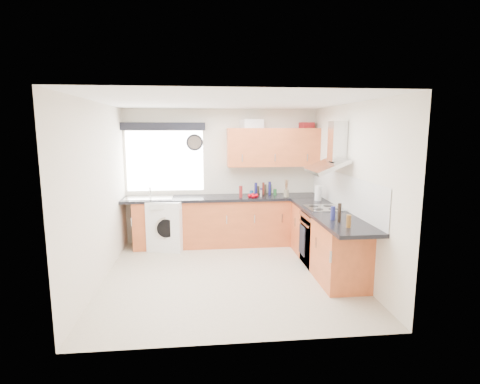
{
  "coord_description": "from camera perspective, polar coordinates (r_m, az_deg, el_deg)",
  "views": [
    {
      "loc": [
        -0.38,
        -5.24,
        2.12
      ],
      "look_at": [
        0.25,
        0.85,
        1.1
      ],
      "focal_mm": 28.0,
      "sensor_mm": 36.0,
      "label": 1
    }
  ],
  "objects": [
    {
      "name": "base_cab_right",
      "position": [
        5.96,
        12.96,
        -7.27
      ],
      "size": [
        0.58,
        2.1,
        0.86
      ],
      "primitive_type": "cube",
      "color": "#AF4E27",
      "rests_on": "ground_plane"
    },
    {
      "name": "splashback",
      "position": [
        6.03,
        15.29,
        0.14
      ],
      "size": [
        0.01,
        3.0,
        0.54
      ],
      "primitive_type": "cube",
      "color": "white",
      "rests_on": "wall_right"
    },
    {
      "name": "jar_8",
      "position": [
        7.08,
        3.58,
        0.54
      ],
      "size": [
        0.04,
        0.04,
        0.23
      ],
      "primitive_type": "cylinder",
      "color": "maroon",
      "rests_on": "worktop_back"
    },
    {
      "name": "base_cab_back",
      "position": [
        6.96,
        -3.44,
        -4.6
      ],
      "size": [
        3.0,
        0.58,
        0.86
      ],
      "primitive_type": "cube",
      "color": "#AF4E27",
      "rests_on": "ground_plane"
    },
    {
      "name": "wall_back",
      "position": [
        7.1,
        -2.8,
        2.41
      ],
      "size": [
        3.6,
        0.02,
        2.5
      ],
      "primitive_type": "cube",
      "color": "silver",
      "rests_on": "ground_plane"
    },
    {
      "name": "base_cab_corner",
      "position": [
        7.2,
        9.43,
        -4.25
      ],
      "size": [
        0.6,
        0.6,
        0.86
      ],
      "primitive_type": "cube",
      "color": "#AF4E27",
      "rests_on": "ground_plane"
    },
    {
      "name": "window_blind",
      "position": [
        6.97,
        -11.59,
        9.76
      ],
      "size": [
        1.5,
        0.18,
        0.14
      ],
      "primitive_type": "cube",
      "color": "black",
      "rests_on": "wall_back"
    },
    {
      "name": "tomato_cluster",
      "position": [
        6.74,
        1.99,
        -0.57
      ],
      "size": [
        0.19,
        0.19,
        0.08
      ],
      "primitive_type": null,
      "rotation": [
        0.0,
        0.0,
        0.16
      ],
      "color": "#A2010B",
      "rests_on": "worktop_back"
    },
    {
      "name": "wall_right",
      "position": [
        5.74,
        16.48,
        0.35
      ],
      "size": [
        0.02,
        3.6,
        2.5
      ],
      "primitive_type": "cube",
      "color": "silver",
      "rests_on": "ground_plane"
    },
    {
      "name": "utensil_pot",
      "position": [
        6.86,
        7.06,
        -0.21
      ],
      "size": [
        0.1,
        0.1,
        0.13
      ],
      "primitive_type": "cylinder",
      "rotation": [
        0.0,
        0.0,
        0.07
      ],
      "color": "#756B55",
      "rests_on": "worktop_back"
    },
    {
      "name": "jar_1",
      "position": [
        7.04,
        5.36,
        -0.02
      ],
      "size": [
        0.06,
        0.06,
        0.11
      ],
      "primitive_type": "cylinder",
      "color": "#1E5527",
      "rests_on": "worktop_back"
    },
    {
      "name": "hob_plate",
      "position": [
        5.97,
        12.58,
        -2.39
      ],
      "size": [
        0.52,
        0.52,
        0.01
      ],
      "primitive_type": "cube",
      "color": "#BABABA",
      "rests_on": "worktop_right"
    },
    {
      "name": "ceiling",
      "position": [
        5.27,
        -1.8,
        13.59
      ],
      "size": [
        3.6,
        3.6,
        0.02
      ],
      "primitive_type": "cube",
      "color": "white",
      "rests_on": "wall_back"
    },
    {
      "name": "jar_9",
      "position": [
        6.82,
        3.23,
        -0.22
      ],
      "size": [
        0.04,
        0.04,
        0.13
      ],
      "primitive_type": "cylinder",
      "color": "#B6A89B",
      "rests_on": "worktop_back"
    },
    {
      "name": "wall_left",
      "position": [
        5.5,
        -20.79,
        -0.27
      ],
      "size": [
        0.02,
        3.6,
        2.5
      ],
      "primitive_type": "cube",
      "color": "silver",
      "rests_on": "ground_plane"
    },
    {
      "name": "washing_machine",
      "position": [
        6.88,
        -10.94,
        -4.82
      ],
      "size": [
        0.73,
        0.71,
        0.89
      ],
      "primitive_type": "cube",
      "rotation": [
        0.0,
        0.0,
        -0.24
      ],
      "color": "white",
      "rests_on": "ground_plane"
    },
    {
      "name": "upper_cabinets",
      "position": [
        7.0,
        5.08,
        6.8
      ],
      "size": [
        1.7,
        0.35,
        0.7
      ],
      "primitive_type": "cube",
      "color": "#AF4E27",
      "rests_on": "wall_back"
    },
    {
      "name": "wall_front",
      "position": [
        3.57,
        0.41,
        -4.66
      ],
      "size": [
        3.6,
        0.02,
        2.5
      ],
      "primitive_type": "cube",
      "color": "silver",
      "rests_on": "ground_plane"
    },
    {
      "name": "jar_10",
      "position": [
        6.9,
        3.3,
        -0.04
      ],
      "size": [
        0.04,
        0.04,
        0.15
      ],
      "primitive_type": "cylinder",
      "color": "#3E1C16",
      "rests_on": "worktop_back"
    },
    {
      "name": "bottle_2",
      "position": [
        5.11,
        14.9,
        -3.09
      ],
      "size": [
        0.05,
        0.05,
        0.26
      ],
      "primitive_type": "cylinder",
      "color": "black",
      "rests_on": "worktop_right"
    },
    {
      "name": "ground_plane",
      "position": [
        5.67,
        -1.66,
        -12.52
      ],
      "size": [
        3.6,
        3.6,
        0.0
      ],
      "primitive_type": "plane",
      "color": "beige"
    },
    {
      "name": "jar_11",
      "position": [
        7.06,
        4.54,
        0.58
      ],
      "size": [
        0.05,
        0.05,
        0.25
      ],
      "primitive_type": "cylinder",
      "color": "navy",
      "rests_on": "worktop_back"
    },
    {
      "name": "oven",
      "position": [
        6.09,
        12.41,
        -6.92
      ],
      "size": [
        0.56,
        0.58,
        0.85
      ],
      "primitive_type": "cube",
      "color": "black",
      "rests_on": "ground_plane"
    },
    {
      "name": "storage_box",
      "position": [
        7.24,
        10.12,
        9.98
      ],
      "size": [
        0.27,
        0.24,
        0.11
      ],
      "primitive_type": "cube",
      "rotation": [
        0.0,
        0.0,
        0.22
      ],
      "color": "maroon",
      "rests_on": "upper_cabinets"
    },
    {
      "name": "window",
      "position": [
        7.08,
        -11.36,
        4.66
      ],
      "size": [
        1.4,
        0.02,
        1.1
      ],
      "primitive_type": "cube",
      "color": "white",
      "rests_on": "wall_back"
    },
    {
      "name": "worktop_back",
      "position": [
        6.86,
        -2.64,
        -0.92
      ],
      "size": [
        3.6,
        0.62,
        0.05
      ],
      "primitive_type": "cube",
      "color": "black",
      "rests_on": "base_cab_back"
    },
    {
      "name": "bottle_1",
      "position": [
        5.24,
        13.97,
        -3.14
      ],
      "size": [
        0.06,
        0.06,
        0.19
      ],
      "primitive_type": "cylinder",
      "color": "navy",
      "rests_on": "worktop_right"
    },
    {
      "name": "jar_7",
      "position": [
        6.84,
        3.88,
        0.21
      ],
      "size": [
        0.04,
        0.04,
        0.23
      ],
      "primitive_type": "cylinder",
      "color": "black",
      "rests_on": "worktop_back"
    },
    {
      "name": "jar_2",
      "position": [
        7.11,
        2.66,
        0.28
      ],
      "size": [
        0.07,
        0.07,
        0.15
      ],
      "primitive_type": "cylinder",
      "color": "#372F1E",
      "rests_on": "worktop_back"
    },
    {
      "name": "jar_5",
      "position": [
        6.91,
        2.42,
        0.41
      ],
      "size": [
        0.05,
        0.05,
        0.25
      ],
      "primitive_type": "cylinder",
      "color": "#171750",
      "rests_on": "worktop_back"
    },
    {
      "name": "jar_4",
      "position": [
        6.9,
        3.26,
        -0.02
      ],
      "size": [
        0.04,
        0.04,
        0.15
      ],
      "primitive_type": "cylinder",
      "color": "navy",
      "rests_on": "worktop_back"
    },
    {
      "name": "bottle_0",
      "position": [
        4.88,
        16.23,
        -4.29
      ],
      "size": [
        0.06,
        0.06,
        0.16
      ],
      "primitive_type": "cylinder",
      "color": "brown",
      "rests_on": "worktop_right"
    },
    {
      "name": "jar_0",
      "position": [
        6.76,
        0.12,
        0.05
      ],
      "size": [
        0.06,
        0.06,
        0.21
      ],
      "primitive_type": "cylinder",
      "color": "maroon",
      "rests_on": "worktop_back"
    },
    {
      "name": "wall_clock",
      "position": [
        7.03,
        -6.95,
        7.5
      ],
      "size": [
        0.31,
        0.04,
        0.31
      ],
      "primitive_type": "cylinder",
      "rotation": [
        1.57,
        0.0,
        0.0
      ],
      "color": "black",
      "rests_on": "wall_back"
    },
    {
      "name": "sink",
      "position": [
        6.91,
        -13.73,
        -0.57
      ],
      "size": [
        0.84,
        0.46,
        0.1
      ],
      "primitive_type": null,
      "color": "#BABABA",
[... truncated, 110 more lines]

